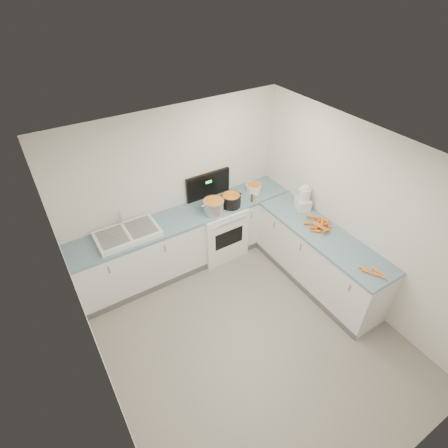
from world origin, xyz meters
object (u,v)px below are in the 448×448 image
sink (127,234)px  black_pot (231,201)px  stove (218,228)px  mixing_bowl (253,188)px  steel_pot (214,207)px  food_processor (303,199)px  spice_jar (256,197)px  extract_bottle (252,199)px

sink → black_pot: sink is taller
stove → sink: (-1.45, 0.02, 0.50)m
stove → mixing_bowl: size_ratio=5.42×
steel_pot → food_processor: bearing=-27.7°
mixing_bowl → food_processor: bearing=-67.0°
spice_jar → food_processor: 0.75m
steel_pot → food_processor: (1.20, -0.63, 0.07)m
steel_pot → black_pot: (0.32, 0.01, -0.01)m
black_pot → extract_bottle: 0.35m
steel_pot → extract_bottle: size_ratio=3.01×
stove → mixing_bowl: bearing=2.8°
spice_jar → black_pot: bearing=173.8°
steel_pot → black_pot: size_ratio=1.07×
extract_bottle → spice_jar: 0.10m
steel_pot → spice_jar: (0.76, -0.04, -0.06)m
stove → food_processor: 1.45m
spice_jar → extract_bottle: bearing=-166.0°
steel_pot → extract_bottle: steel_pot is taller
mixing_bowl → food_processor: (0.34, -0.80, 0.11)m
sink → spice_jar: 2.06m
stove → black_pot: size_ratio=4.56×
black_pot → steel_pot: bearing=-178.5°
black_pot → mixing_bowl: 0.57m
extract_bottle → food_processor: size_ratio=0.27×
black_pot → food_processor: size_ratio=0.75×
sink → food_processor: size_ratio=2.18×
spice_jar → food_processor: bearing=-53.0°
steel_pot → black_pot: 0.32m
mixing_bowl → spice_jar: bearing=-116.3°
extract_bottle → stove: bearing=158.3°
sink → spice_jar: size_ratio=11.15×
mixing_bowl → spice_jar: (-0.10, -0.21, -0.02)m
extract_bottle → food_processor: food_processor is taller
sink → food_processor: 2.62m
steel_pot → mixing_bowl: size_ratio=1.27×
sink → extract_bottle: size_ratio=8.11×
extract_bottle → food_processor: 0.79m
extract_bottle → sink: bearing=173.7°
stove → sink: 1.54m
food_processor → extract_bottle: bearing=133.7°
mixing_bowl → extract_bottle: 0.31m
sink → spice_jar: bearing=-5.4°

